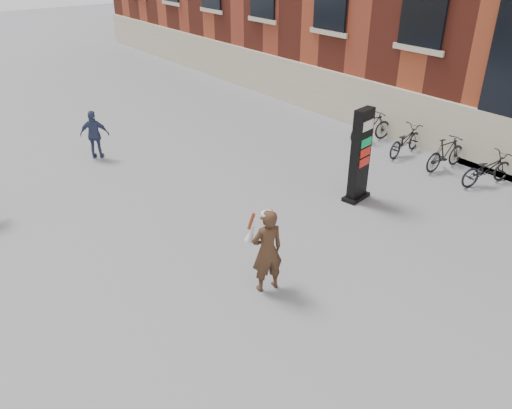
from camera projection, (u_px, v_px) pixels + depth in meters
ground at (260, 314)px, 9.41m from camera, size 100.00×100.00×0.00m
info_pylon at (360, 156)px, 13.00m from camera, size 0.86×0.53×2.52m
woman at (267, 250)px, 9.69m from camera, size 0.78×0.73×1.80m
pedestrian_c at (95, 135)px, 15.76m from camera, size 0.97×0.82×1.55m
bike_4 at (487, 169)px, 14.17m from camera, size 1.88×1.05×0.94m
bike_5 at (446, 153)px, 15.10m from camera, size 1.72×0.59×1.02m
bike_6 at (405, 141)px, 16.17m from camera, size 1.84×0.85×0.93m
bike_7 at (371, 127)px, 17.15m from camera, size 1.77×0.78×1.03m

